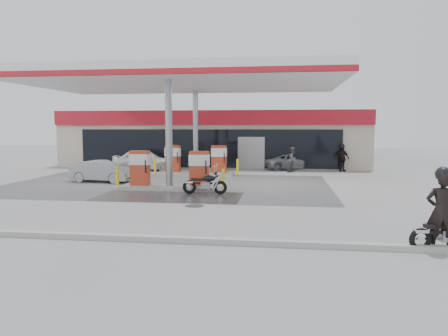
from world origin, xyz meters
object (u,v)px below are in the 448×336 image
object	(u,v)px
hatchback_silver	(102,171)
parked_car_right	(291,162)
pump_island_near	(169,174)
biker_main	(441,211)
sedan_white	(145,160)
parked_car_left	(89,157)
pump_island_far	(196,163)
parked_motorcycle	(205,184)
biker_walking	(342,158)
main_motorcycle	(448,233)
attendant	(293,159)

from	to	relation	value
hatchback_silver	parked_car_right	xyz separation A→B (m)	(9.90, 8.27, -0.04)
pump_island_near	biker_main	distance (m)	12.50
pump_island_near	sedan_white	world-z (taller)	pump_island_near
biker_main	hatchback_silver	distance (m)	17.09
pump_island_near	biker_main	bearing A→B (deg)	-44.92
parked_car_left	pump_island_far	bearing A→B (deg)	-135.53
biker_main	sedan_white	xyz separation A→B (m)	(-12.73, 17.03, -0.23)
biker_main	hatchback_silver	size ratio (longest dim) A/B	0.54
hatchback_silver	sedan_white	bearing A→B (deg)	5.06
sedan_white	parked_car_left	bearing A→B (deg)	48.42
parked_motorcycle	biker_walking	distance (m)	12.76
main_motorcycle	biker_main	distance (m)	0.55
biker_main	parked_car_right	size ratio (longest dim) A/B	0.49
biker_main	attendant	world-z (taller)	biker_main
sedan_white	parked_car_right	world-z (taller)	sedan_white
pump_island_far	parked_car_right	size ratio (longest dim) A/B	1.36
parked_motorcycle	parked_car_right	size ratio (longest dim) A/B	0.51
parked_car_left	parked_car_right	bearing A→B (deg)	-108.99
parked_car_left	biker_walking	distance (m)	18.59
pump_island_near	parked_motorcycle	bearing A→B (deg)	-30.48
pump_island_near	parked_motorcycle	distance (m)	2.21
main_motorcycle	parked_motorcycle	world-z (taller)	parked_motorcycle
parked_car_left	main_motorcycle	bearing A→B (deg)	-151.53
biker_walking	biker_main	bearing A→B (deg)	-110.55
sedan_white	attendant	xyz separation A→B (m)	(9.64, 0.60, 0.10)
pump_island_near	attendant	bearing A→B (deg)	56.81
pump_island_far	main_motorcycle	world-z (taller)	pump_island_far
parked_motorcycle	biker_walking	world-z (taller)	biker_walking
sedan_white	parked_car_right	size ratio (longest dim) A/B	1.08
pump_island_near	parked_car_right	bearing A→B (deg)	61.44
pump_island_far	biker_main	size ratio (longest dim) A/B	2.78
hatchback_silver	parked_car_left	distance (m)	11.14
sedan_white	biker_walking	xyz separation A→B (m)	(12.80, 1.33, 0.14)
parked_motorcycle	biker_walking	size ratio (longest dim) A/B	1.15
parked_car_left	biker_main	bearing A→B (deg)	-151.87
pump_island_far	biker_walking	xyz separation A→B (m)	(8.92, 3.53, 0.13)
attendant	sedan_white	bearing A→B (deg)	118.51
parked_motorcycle	parked_car_left	size ratio (longest dim) A/B	0.47
parked_car_left	biker_walking	size ratio (longest dim) A/B	2.47
biker_main	attendant	distance (m)	17.90
pump_island_near	parked_car_right	distance (m)	11.93
pump_island_far	biker_walking	size ratio (longest dim) A/B	3.06
parked_motorcycle	parked_car_right	world-z (taller)	parked_car_right
main_motorcycle	pump_island_far	bearing A→B (deg)	110.22
hatchback_silver	attendant	bearing A→B (deg)	-48.37
attendant	parked_car_right	bearing A→B (deg)	26.78
parked_car_left	parked_car_right	size ratio (longest dim) A/B	1.09
attendant	hatchback_silver	bearing A→B (deg)	148.49
sedan_white	parked_motorcycle	bearing A→B (deg)	-155.74
sedan_white	parked_car_right	bearing A→B (deg)	-84.17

